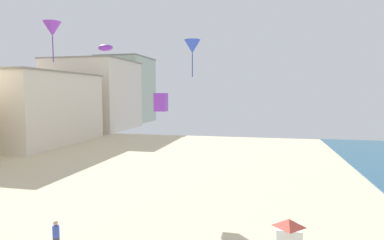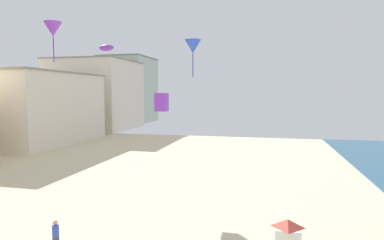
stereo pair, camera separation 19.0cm
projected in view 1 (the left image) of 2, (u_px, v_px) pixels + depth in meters
boardwalk_hotel_mid at (26, 108)px, 53.15m from camera, size 16.64×20.62×11.45m
boardwalk_hotel_far at (94, 95)px, 74.09m from camera, size 16.54×17.45×15.45m
boardwalk_hotel_distant at (127, 90)px, 91.42m from camera, size 12.10×15.62×18.04m
kite_flyer at (56, 235)px, 16.64m from camera, size 0.34×0.34×1.64m
lifeguard_stand at (289, 234)px, 14.53m from camera, size 1.10×1.10×2.55m
kite_purple_delta at (52, 29)px, 21.46m from camera, size 1.16×1.16×2.63m
kite_purple_box at (161, 102)px, 26.34m from camera, size 0.93×0.93×1.47m
kite_purple_parafoil at (105, 48)px, 28.06m from camera, size 1.38×0.38×0.54m
kite_blue_delta at (192, 47)px, 25.68m from camera, size 1.27×1.27×2.89m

